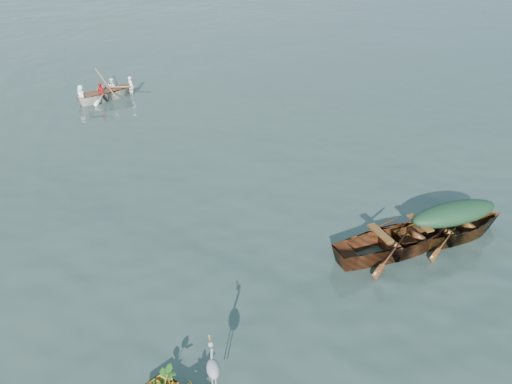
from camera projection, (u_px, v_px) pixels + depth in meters
ground at (295, 288)px, 11.14m from camera, size 140.00×140.00×0.00m
green_tarp_boat at (449, 238)px, 12.78m from camera, size 4.59×2.01×1.04m
open_wooden_boat at (396, 251)px, 12.30m from camera, size 4.92×2.27×1.13m
rowed_boat at (108, 99)px, 21.95m from camera, size 3.78×2.80×0.85m
green_tarp_cover at (455, 213)px, 12.39m from camera, size 2.52×1.11×0.52m
thwart_benches at (400, 232)px, 12.01m from camera, size 2.49×1.28×0.04m
heron at (214, 374)px, 8.07m from camera, size 0.45×0.49×0.92m
dinghy_weeds at (170, 382)px, 8.12m from camera, size 1.08×1.14×0.60m
rowers at (105, 81)px, 21.55m from camera, size 2.75×2.15×0.76m
oars at (107, 89)px, 21.73m from camera, size 1.80×2.56×0.06m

